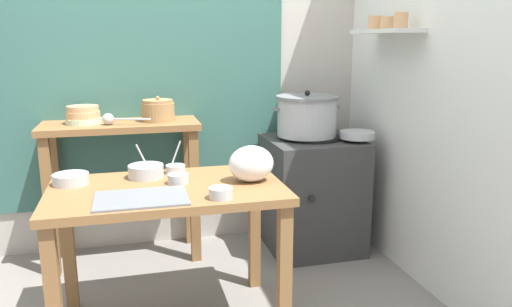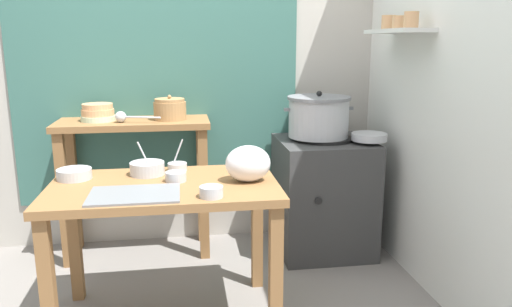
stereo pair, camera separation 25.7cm
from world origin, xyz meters
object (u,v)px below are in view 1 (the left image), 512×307
(prep_bowl_0, at_px, (178,178))
(prep_bowl_3, at_px, (71,179))
(prep_table, at_px, (168,209))
(serving_tray, at_px, (141,198))
(prep_bowl_1, at_px, (221,193))
(clay_pot, at_px, (158,111))
(steamer_pot, at_px, (307,116))
(wide_pan, at_px, (357,135))
(prep_bowl_2, at_px, (146,171))
(prep_bowl_4, at_px, (175,168))
(plastic_bag, at_px, (251,164))
(back_shelf_table, at_px, (122,157))
(ladle, at_px, (110,119))
(stove_block, at_px, (312,193))
(bowl_stack_enamel, at_px, (83,115))

(prep_bowl_0, relative_size, prep_bowl_3, 0.61)
(prep_table, bearing_deg, serving_tray, -126.19)
(prep_bowl_0, relative_size, prep_bowl_1, 0.98)
(clay_pot, bearing_deg, steamer_pot, -6.57)
(wide_pan, distance_m, prep_bowl_2, 1.41)
(prep_bowl_1, relative_size, prep_bowl_4, 0.63)
(steamer_pot, relative_size, prep_bowl_4, 2.75)
(plastic_bag, relative_size, prep_bowl_1, 2.11)
(back_shelf_table, distance_m, steamer_pot, 1.22)
(ladle, relative_size, prep_bowl_1, 2.69)
(prep_bowl_2, bearing_deg, plastic_bag, -21.95)
(wide_pan, height_order, prep_bowl_4, prep_bowl_4)
(steamer_pot, xyz_separation_m, prep_bowl_0, (-0.92, -0.71, -0.17))
(stove_block, xyz_separation_m, ladle, (-1.28, 0.06, 0.55))
(prep_bowl_3, bearing_deg, wide_pan, 14.11)
(steamer_pot, xyz_separation_m, bowl_stack_enamel, (-1.41, 0.13, 0.04))
(back_shelf_table, xyz_separation_m, prep_bowl_2, (0.12, -0.68, 0.08))
(back_shelf_table, xyz_separation_m, steamer_pot, (1.19, -0.11, 0.24))
(prep_table, bearing_deg, prep_bowl_1, -48.74)
(prep_table, distance_m, bowl_stack_enamel, 1.03)
(ladle, xyz_separation_m, plastic_bag, (0.67, -0.80, -0.13))
(clay_pot, bearing_deg, prep_bowl_2, -99.43)
(prep_bowl_4, bearing_deg, prep_bowl_2, -159.15)
(steamer_pot, distance_m, ladle, 1.25)
(serving_tray, relative_size, prep_bowl_3, 2.36)
(ladle, bearing_deg, steamer_pot, -1.67)
(prep_bowl_2, bearing_deg, bowl_stack_enamel, 116.04)
(prep_table, xyz_separation_m, prep_bowl_2, (-0.09, 0.18, 0.15))
(back_shelf_table, bearing_deg, serving_tray, -85.20)
(clay_pot, distance_m, serving_tray, 1.07)
(prep_bowl_0, bearing_deg, stove_block, 35.76)
(steamer_pot, height_order, prep_bowl_1, steamer_pot)
(clay_pot, distance_m, prep_bowl_0, 0.85)
(prep_bowl_1, bearing_deg, plastic_bag, 49.31)
(bowl_stack_enamel, relative_size, plastic_bag, 0.96)
(serving_tray, height_order, prep_bowl_0, prep_bowl_0)
(prep_bowl_1, distance_m, prep_bowl_4, 0.51)
(steamer_pot, distance_m, prep_bowl_1, 1.26)
(prep_table, bearing_deg, clay_pot, 88.44)
(steamer_pot, height_order, bowl_stack_enamel, steamer_pot)
(wide_pan, bearing_deg, back_shelf_table, 169.45)
(stove_block, xyz_separation_m, prep_bowl_3, (-1.46, -0.57, 0.36))
(steamer_pot, xyz_separation_m, ladle, (-1.25, 0.04, 0.02))
(back_shelf_table, height_order, bowl_stack_enamel, bowl_stack_enamel)
(back_shelf_table, height_order, ladle, ladle)
(prep_table, bearing_deg, stove_block, 35.60)
(prep_table, relative_size, serving_tray, 2.75)
(prep_bowl_0, distance_m, prep_bowl_4, 0.21)
(ladle, bearing_deg, clay_pot, 14.28)
(stove_block, distance_m, prep_bowl_2, 1.29)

